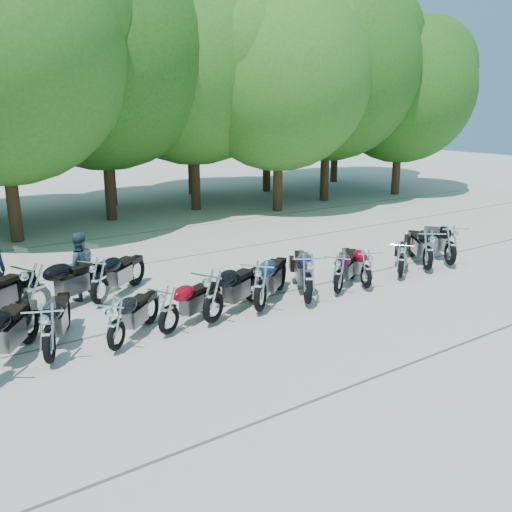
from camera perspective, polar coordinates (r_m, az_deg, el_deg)
ground at (r=12.25m, az=3.98°, el=-6.51°), size 90.00×90.00×0.00m
tree_4 at (r=23.37m, az=-16.09°, el=19.87°), size 9.13×9.13×11.20m
tree_5 at (r=25.09m, az=-6.78°, el=19.83°), size 9.04×9.04×11.10m
tree_6 at (r=24.59m, az=2.43°, el=18.24°), size 8.00×8.00×9.82m
tree_7 at (r=27.67m, az=7.60°, el=18.99°), size 8.79×8.79×10.79m
tree_8 at (r=30.50m, az=15.09°, el=16.54°), size 7.53×7.53×9.25m
tree_12 at (r=26.90m, az=-15.69°, el=17.27°), size 7.88×7.88×9.67m
tree_13 at (r=29.79m, az=-7.05°, el=18.05°), size 8.31×8.31×10.20m
tree_14 at (r=30.69m, az=1.18°, el=17.69°), size 8.02×8.02×9.84m
tree_15 at (r=35.21m, az=8.61°, el=19.17°), size 9.67×9.67×11.86m
motorcycle_1 at (r=10.50m, az=-21.07°, el=-7.46°), size 1.60×2.43×1.33m
motorcycle_2 at (r=10.68m, az=-14.57°, el=-6.91°), size 2.00×1.88×1.19m
motorcycle_3 at (r=11.19m, az=-9.21°, el=-5.51°), size 2.20×1.52×1.21m
motorcycle_4 at (r=11.60m, az=-4.55°, el=-4.11°), size 2.53×1.76×1.39m
motorcycle_5 at (r=12.20m, az=0.47°, el=-3.04°), size 2.41×2.16×1.41m
motorcycle_6 at (r=12.72m, az=5.49°, el=-2.24°), size 2.05×2.58×1.45m
motorcycle_7 at (r=13.58m, az=8.73°, el=-1.75°), size 2.15×1.71×1.21m
motorcycle_8 at (r=14.11m, az=11.56°, el=-1.23°), size 1.49×2.20×1.20m
motorcycle_9 at (r=15.19m, az=15.08°, el=-0.30°), size 2.04×1.83×1.19m
motorcycle_10 at (r=16.08m, az=17.71°, el=0.71°), size 2.05×2.41×1.38m
motorcycle_11 at (r=16.81m, az=19.85°, el=1.17°), size 1.98×2.51×1.41m
motorcycle_13 at (r=12.81m, az=-22.20°, el=-3.22°), size 2.65×1.78×1.45m
motorcycle_14 at (r=13.18m, az=-16.20°, el=-2.41°), size 2.30×2.06×1.34m
rider_1 at (r=13.80m, az=-18.10°, el=-1.03°), size 0.86×0.70×1.69m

